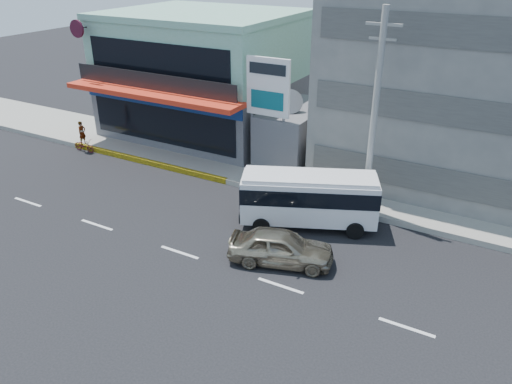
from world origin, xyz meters
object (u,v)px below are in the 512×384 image
(utility_pole_near, at_px, (374,116))
(motorcycle_rider, at_px, (84,142))
(shop_building, at_px, (205,78))
(sedan, at_px, (281,247))
(billboard, at_px, (268,94))
(concrete_building, at_px, (495,56))
(satellite_dish, at_px, (290,111))
(minibus, at_px, (309,196))

(utility_pole_near, relative_size, motorcycle_rider, 4.84)
(shop_building, bearing_deg, sedan, -45.46)
(billboard, bearing_deg, utility_pole_near, -15.48)
(shop_building, height_order, motorcycle_rider, shop_building)
(concrete_building, bearing_deg, motorcycle_rider, -160.30)
(shop_building, xyz_separation_m, sedan, (12.25, -12.45, -3.24))
(shop_building, distance_m, sedan, 17.76)
(shop_building, height_order, sedan, shop_building)
(concrete_building, height_order, satellite_dish, concrete_building)
(shop_building, relative_size, minibus, 1.86)
(billboard, xyz_separation_m, motorcycle_rider, (-12.41, -2.40, -4.25))
(shop_building, relative_size, sedan, 2.79)
(shop_building, height_order, satellite_dish, shop_building)
(utility_pole_near, height_order, minibus, utility_pole_near)
(concrete_building, distance_m, utility_pole_near, 8.79)
(billboard, bearing_deg, minibus, -43.42)
(minibus, relative_size, motorcycle_rider, 3.23)
(satellite_dish, relative_size, billboard, 0.22)
(sedan, bearing_deg, utility_pole_near, -33.77)
(utility_pole_near, relative_size, sedan, 2.25)
(shop_building, bearing_deg, satellite_dish, -20.21)
(satellite_dish, height_order, sedan, satellite_dish)
(shop_building, relative_size, satellite_dish, 8.27)
(billboard, height_order, minibus, billboard)
(minibus, bearing_deg, concrete_building, 59.01)
(concrete_building, relative_size, utility_pole_near, 1.60)
(satellite_dish, height_order, billboard, billboard)
(motorcycle_rider, bearing_deg, minibus, -6.20)
(billboard, relative_size, minibus, 1.03)
(minibus, bearing_deg, motorcycle_rider, 173.80)
(sedan, bearing_deg, minibus, -12.69)
(concrete_building, xyz_separation_m, sedan, (-5.75, -13.50, -6.24))
(satellite_dish, distance_m, utility_pole_near, 7.17)
(sedan, bearing_deg, shop_building, 27.31)
(concrete_building, bearing_deg, minibus, -120.99)
(sedan, bearing_deg, motorcycle_rider, 55.60)
(shop_building, bearing_deg, utility_pole_near, -25.06)
(sedan, bearing_deg, billboard, 14.43)
(shop_building, height_order, minibus, shop_building)
(shop_building, distance_m, motorcycle_rider, 9.28)
(satellite_dish, height_order, motorcycle_rider, satellite_dish)
(shop_building, distance_m, concrete_building, 18.28)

